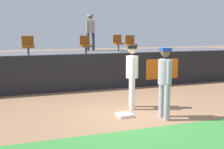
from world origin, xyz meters
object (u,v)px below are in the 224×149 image
Objects in this scene: player_fielder_home at (132,72)px; seat_front_left at (28,45)px; first_base at (125,115)px; player_runner_visitor at (165,78)px; seat_front_center at (85,44)px; seat_back_right at (118,42)px; spectator_hooded at (91,30)px; seat_front_right at (131,43)px.

seat_front_left is at bearing -130.18° from player_fielder_home.
player_fielder_home reaches higher than first_base.
seat_front_left is (-2.96, 5.76, 0.63)m from player_runner_visitor.
seat_front_center is at bearing -0.01° from seat_front_left.
spectator_hooded is (-1.15, 1.04, 0.62)m from seat_back_right.
spectator_hooded reaches higher than seat_front_center.
seat_front_right is at bearing 90.89° from spectator_hooded.
player_runner_visitor is at bearing 66.96° from spectator_hooded.
seat_front_right is (4.50, -0.00, -0.00)m from seat_front_left.
player_runner_visitor is 2.21× the size of seat_front_center.
seat_back_right reaches higher than player_runner_visitor.
seat_front_left and seat_back_right have the same top height.
seat_front_right is (1.91, 4.52, 0.63)m from player_fielder_home.
first_base is 1.37m from player_fielder_home.
player_fielder_home is at bearing -158.08° from player_runner_visitor.
spectator_hooded is (-1.08, 2.84, 0.62)m from seat_front_right.
seat_front_left reaches higher than first_base.
seat_front_center is at bearing 86.53° from first_base.
seat_front_center and seat_front_right have the same top height.
first_base is at bearing -114.91° from seat_front_right.
spectator_hooded is (0.82, 7.36, 1.26)m from player_fielder_home.
player_fielder_home is 2.21× the size of seat_front_right.
first_base is 0.48× the size of seat_back_right.
player_fielder_home is at bearing -60.16° from seat_front_left.
spectator_hooded reaches higher than player_runner_visitor.
player_fielder_home is at bearing 54.07° from first_base.
first_base is 1.46m from player_runner_visitor.
player_runner_visitor is 6.00m from seat_front_right.
seat_front_right reaches higher than player_runner_visitor.
seat_front_right is at bearing 0.00° from seat_front_center.
seat_front_left is (-2.06, 5.25, 1.67)m from first_base.
first_base is 0.22× the size of player_runner_visitor.
spectator_hooded is (1.35, 8.09, 2.29)m from first_base.
seat_front_center is (0.32, 5.25, 1.67)m from first_base.
seat_front_center is 0.44× the size of spectator_hooded.
seat_front_left is at bearing -158.50° from seat_back_right.
player_runner_visitor is 2.21× the size of seat_back_right.
seat_front_left is 4.48m from spectator_hooded.
seat_back_right is at bearing 87.79° from seat_front_right.
first_base is 6.03m from seat_front_right.
seat_front_right is (2.12, 0.00, 0.00)m from seat_front_center.
seat_front_left and seat_front_right have the same top height.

